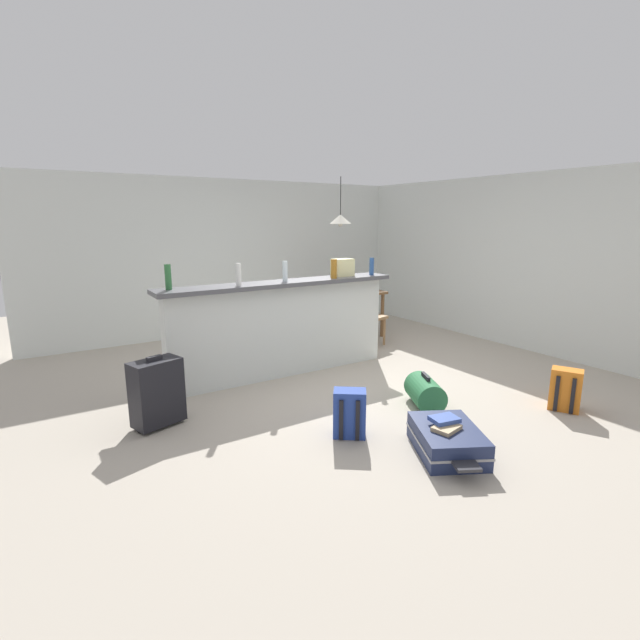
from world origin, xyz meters
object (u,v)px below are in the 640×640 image
object	(u,v)px
bottle_white	(239,275)
suitcase_flat_navy	(447,440)
dining_table	(345,297)
dining_chair_near_partition	(366,311)
suitcase_upright_black	(157,392)
bottle_amber	(334,269)
bottle_green	(168,277)
bottle_blue	(372,266)
backpack_orange	(565,390)
grocery_bag	(342,267)
book_stack	(445,423)
bottle_clear	(285,271)
duffel_bag_green	(425,392)
pendant_lamp	(340,219)
backpack_blue	(350,414)

from	to	relation	value
bottle_white	suitcase_flat_navy	size ratio (longest dim) A/B	0.28
bottle_white	dining_table	bearing A→B (deg)	27.86
dining_chair_near_partition	suitcase_upright_black	world-z (taller)	dining_chair_near_partition
bottle_amber	dining_chair_near_partition	bearing A→B (deg)	33.02
bottle_green	bottle_blue	xyz separation A→B (m)	(2.59, -0.12, -0.02)
dining_chair_near_partition	backpack_orange	size ratio (longest dim) A/B	2.21
grocery_bag	book_stack	bearing A→B (deg)	-106.41
bottle_clear	grocery_bag	bearing A→B (deg)	5.51
bottle_green	suitcase_upright_black	size ratio (longest dim) A/B	0.39
suitcase_flat_navy	duffel_bag_green	xyz separation A→B (m)	(0.54, 0.78, 0.04)
bottle_clear	pendant_lamp	distance (m)	2.17
grocery_bag	duffel_bag_green	size ratio (longest dim) A/B	0.46
bottle_white	suitcase_upright_black	bearing A→B (deg)	-151.96
dining_table	book_stack	distance (m)	3.91
book_stack	pendant_lamp	bearing A→B (deg)	67.43
suitcase_upright_black	bottle_white	bearing A→B (deg)	28.04
duffel_bag_green	bottle_amber	bearing A→B (deg)	92.34
book_stack	backpack_blue	bearing A→B (deg)	124.99
dining_table	backpack_orange	world-z (taller)	dining_table
bottle_white	bottle_clear	xyz separation A→B (m)	(0.60, 0.06, -0.00)
dining_chair_near_partition	suitcase_flat_navy	bearing A→B (deg)	-116.84
backpack_blue	bottle_amber	bearing A→B (deg)	59.94
bottle_clear	bottle_blue	world-z (taller)	bottle_clear
grocery_bag	dining_table	xyz separation A→B (m)	(0.84, 1.09, -0.61)
bottle_green	grocery_bag	size ratio (longest dim) A/B	1.01
dining_chair_near_partition	suitcase_flat_navy	size ratio (longest dim) A/B	1.05
bottle_amber	grocery_bag	world-z (taller)	bottle_amber
backpack_blue	suitcase_upright_black	world-z (taller)	suitcase_upright_black
bottle_green	dining_table	size ratio (longest dim) A/B	0.24
backpack_blue	backpack_orange	bearing A→B (deg)	-18.13
bottle_white	backpack_orange	xyz separation A→B (m)	(2.44, -2.36, -1.07)
backpack_blue	book_stack	world-z (taller)	backpack_blue
bottle_blue	backpack_blue	xyz separation A→B (m)	(-1.58, -1.69, -1.06)
suitcase_upright_black	pendant_lamp	bearing A→B (deg)	29.39
backpack_blue	duffel_bag_green	bearing A→B (deg)	5.73
dining_chair_near_partition	backpack_orange	world-z (taller)	dining_chair_near_partition
duffel_bag_green	bottle_clear	bearing A→B (deg)	113.66
bottle_clear	backpack_orange	world-z (taller)	bottle_clear
suitcase_upright_black	dining_table	bearing A→B (deg)	27.92
bottle_blue	suitcase_upright_black	distance (m)	3.15
suitcase_upright_black	suitcase_flat_navy	bearing A→B (deg)	-43.91
bottle_amber	duffel_bag_green	distance (m)	1.91
bottle_blue	bottle_amber	bearing A→B (deg)	-176.39
bottle_green	dining_chair_near_partition	xyz separation A→B (m)	(3.02, 0.52, -0.76)
bottle_green	dining_chair_near_partition	distance (m)	3.16
bottle_white	book_stack	world-z (taller)	bottle_white
backpack_orange	suitcase_flat_navy	bearing A→B (deg)	179.34
bottle_white	dining_chair_near_partition	distance (m)	2.51
bottle_green	duffel_bag_green	bearing A→B (deg)	-40.17
suitcase_upright_black	bottle_clear	bearing A→B (deg)	20.51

